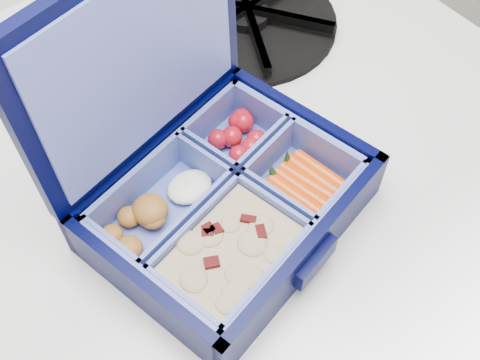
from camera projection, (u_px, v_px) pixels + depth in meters
stove at (208, 327)px, 0.95m from camera, size 0.65×0.65×0.97m
bento_box at (229, 203)px, 0.48m from camera, size 0.24×0.20×0.05m
burner_grate at (247, 14)px, 0.62m from camera, size 0.20×0.20×0.03m
fork at (215, 68)px, 0.59m from camera, size 0.15×0.11×0.01m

